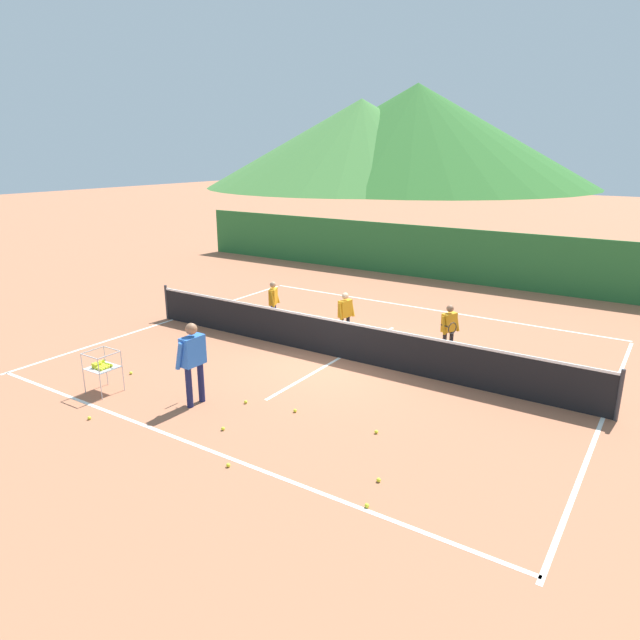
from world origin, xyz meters
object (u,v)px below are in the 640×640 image
object	(u,v)px
tennis_ball_4	(379,480)
tennis_ball_7	(131,373)
tennis_ball_3	(228,465)
tennis_ball_6	(89,418)
tennis_ball_1	(246,402)
tennis_net	(340,339)
instructor	(193,356)
tennis_ball_0	(223,429)
student_0	(273,299)
student_2	(449,326)
student_1	(345,312)
tennis_ball_8	(295,411)
ball_cart	(102,366)
tennis_ball_2	(367,506)
tennis_ball_5	(376,432)

from	to	relation	value
tennis_ball_4	tennis_ball_7	world-z (taller)	same
tennis_ball_3	tennis_ball_6	distance (m)	3.38
tennis_ball_1	tennis_ball_3	size ratio (longest dim) A/B	1.00
tennis_ball_1	tennis_ball_7	bearing A→B (deg)	-175.40
tennis_ball_3	tennis_ball_1	bearing A→B (deg)	123.72
tennis_net	tennis_ball_6	bearing A→B (deg)	-112.55
instructor	tennis_ball_0	bearing A→B (deg)	-23.89
student_0	tennis_ball_1	bearing A→B (deg)	-58.49
tennis_net	tennis_ball_4	distance (m)	5.49
tennis_net	tennis_ball_7	bearing A→B (deg)	-134.27
student_2	tennis_ball_6	xyz separation A→B (m)	(-4.47, -7.05, -0.77)
tennis_ball_0	instructor	bearing A→B (deg)	156.11
student_1	tennis_ball_0	size ratio (longest dim) A/B	19.46
tennis_ball_7	tennis_ball_8	distance (m)	4.33
ball_cart	tennis_ball_3	size ratio (longest dim) A/B	13.22
student_0	student_2	size ratio (longest dim) A/B	0.99
instructor	tennis_ball_4	xyz separation A→B (m)	(4.42, -0.47, -1.00)
student_0	tennis_ball_8	size ratio (longest dim) A/B	19.50
tennis_ball_2	tennis_ball_3	xyz separation A→B (m)	(-2.42, -0.28, 0.00)
student_2	tennis_ball_2	world-z (taller)	student_2
tennis_ball_5	tennis_ball_8	bearing A→B (deg)	-176.53
tennis_ball_4	tennis_ball_6	bearing A→B (deg)	-168.34
tennis_net	student_2	distance (m)	2.70
tennis_net	tennis_ball_7	world-z (taller)	tennis_net
tennis_ball_1	tennis_ball_3	xyz separation A→B (m)	(1.33, -2.00, 0.00)
instructor	student_1	bearing A→B (deg)	84.77
instructor	tennis_ball_0	size ratio (longest dim) A/B	25.32
tennis_ball_1	tennis_ball_5	world-z (taller)	same
tennis_ball_7	instructor	bearing A→B (deg)	-7.20
tennis_ball_0	student_2	bearing A→B (deg)	71.17
ball_cart	tennis_ball_3	distance (m)	4.35
student_0	tennis_ball_8	xyz separation A→B (m)	(3.85, -4.29, -0.76)
tennis_ball_3	tennis_ball_4	bearing A→B (deg)	23.13
student_2	tennis_ball_0	bearing A→B (deg)	-108.83
tennis_net	tennis_ball_3	size ratio (longest dim) A/B	182.43
student_1	tennis_ball_6	size ratio (longest dim) A/B	19.46
tennis_ball_0	tennis_ball_1	xyz separation A→B (m)	(-0.40, 1.11, 0.00)
tennis_ball_5	tennis_ball_3	bearing A→B (deg)	-122.60
tennis_ball_5	tennis_ball_7	size ratio (longest dim) A/B	1.00
tennis_ball_8	student_0	bearing A→B (deg)	131.87
student_1	tennis_ball_8	xyz separation A→B (m)	(1.44, -4.32, -0.76)
tennis_ball_3	tennis_ball_5	distance (m)	2.76
tennis_ball_2	tennis_ball_8	distance (m)	3.30
tennis_ball_0	tennis_ball_1	bearing A→B (deg)	109.80
tennis_ball_4	tennis_ball_5	xyz separation A→B (m)	(-0.76, 1.37, 0.00)
student_1	tennis_ball_4	size ratio (longest dim) A/B	19.46
student_0	student_1	size ratio (longest dim) A/B	1.00
student_0	student_2	bearing A→B (deg)	3.69
student_2	tennis_ball_0	world-z (taller)	student_2
tennis_ball_2	tennis_ball_8	world-z (taller)	same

